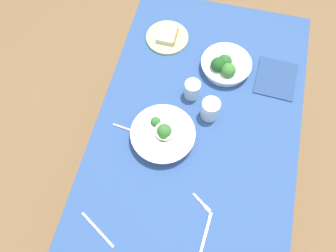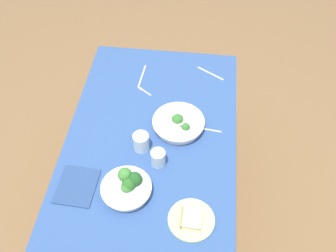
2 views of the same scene
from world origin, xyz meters
TOP-DOWN VIEW (x-y plane):
  - ground_plane at (0.00, 0.00)m, footprint 6.00×6.00m
  - dining_table at (0.00, 0.00)m, footprint 1.43×0.88m
  - broccoli_bowl_far at (-0.10, 0.13)m, footprint 0.27×0.27m
  - broccoli_bowl_near at (0.31, -0.06)m, footprint 0.24×0.24m
  - bread_side_plate at (0.42, 0.24)m, footprint 0.21×0.21m
  - water_glass_center at (0.14, 0.06)m, footprint 0.07×0.07m
  - water_glass_side at (0.05, -0.04)m, footprint 0.08×0.08m
  - fork_by_far_bowl at (-0.10, 0.30)m, footprint 0.02×0.11m
  - fork_by_near_bowl at (-0.34, -0.09)m, footprint 0.06×0.08m
  - table_knife_left at (-0.47, -0.12)m, footprint 0.19×0.02m
  - table_knife_right at (-0.54, 0.28)m, footprint 0.10×0.16m
  - napkin_folded_upper at (0.31, -0.30)m, footprint 0.22×0.19m

SIDE VIEW (x-z plane):
  - ground_plane at x=0.00m, z-range 0.00..0.00m
  - dining_table at x=0.00m, z-range 0.26..1.03m
  - table_knife_left at x=-0.47m, z-range 0.77..0.77m
  - table_knife_right at x=-0.54m, z-range 0.77..0.77m
  - fork_by_far_bowl at x=-0.10m, z-range 0.77..0.77m
  - fork_by_near_bowl at x=-0.34m, z-range 0.77..0.77m
  - napkin_folded_upper at x=0.31m, z-range 0.77..0.78m
  - bread_side_plate at x=0.42m, z-range 0.76..0.80m
  - broccoli_bowl_far at x=-0.10m, z-range 0.75..0.85m
  - broccoli_bowl_near at x=0.31m, z-range 0.76..0.85m
  - water_glass_center at x=0.14m, z-range 0.77..0.86m
  - water_glass_side at x=0.05m, z-range 0.77..0.87m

